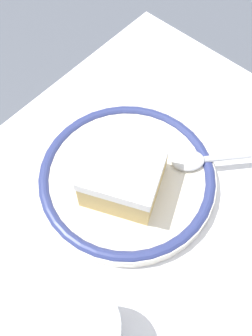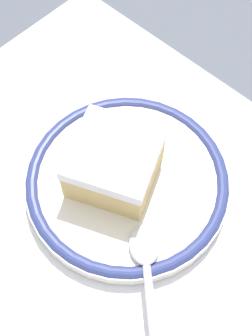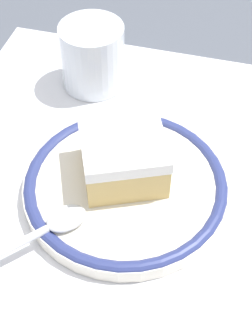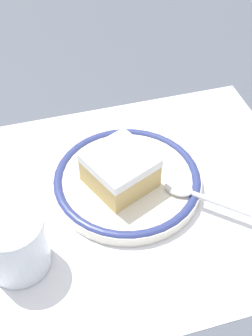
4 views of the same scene
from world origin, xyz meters
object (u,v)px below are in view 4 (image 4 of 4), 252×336
at_px(cake_slice, 120,170).
at_px(spoon, 197,195).
at_px(plate, 126,181).
at_px(cup, 15,245).

relative_size(cake_slice, spoon, 0.88).
distance_m(plate, cake_slice, 0.03).
distance_m(plate, spoon, 0.10).
height_order(cake_slice, cup, cup).
relative_size(plate, cake_slice, 1.95).
height_order(spoon, cup, cup).
xyz_separation_m(plate, cup, (0.16, 0.08, 0.02)).
height_order(plate, spoon, spoon).
bearing_deg(plate, spoon, 144.15).
xyz_separation_m(cake_slice, spoon, (-0.09, 0.05, -0.02)).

